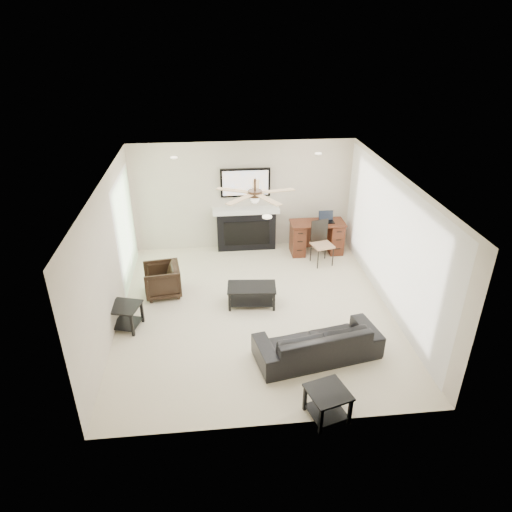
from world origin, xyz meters
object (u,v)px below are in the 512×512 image
at_px(armchair, 162,280).
at_px(coffee_table, 252,295).
at_px(sofa, 318,341).
at_px(fireplace_unit, 246,211).
at_px(desk, 317,237).

bearing_deg(armchair, coffee_table, 64.25).
bearing_deg(sofa, fireplace_unit, -89.81).
bearing_deg(coffee_table, fireplace_unit, 92.47).
bearing_deg(fireplace_unit, sofa, -78.76).
height_order(sofa, coffee_table, sofa).
height_order(fireplace_unit, desk, fireplace_unit).
height_order(sofa, armchair, armchair).
xyz_separation_m(sofa, coffee_table, (-0.90, 1.60, -0.09)).
relative_size(sofa, fireplace_unit, 1.04).
xyz_separation_m(sofa, armchair, (-2.60, 2.15, 0.03)).
relative_size(sofa, desk, 1.62).
xyz_separation_m(coffee_table, desk, (1.69, 2.03, 0.18)).
bearing_deg(armchair, sofa, 42.59).
distance_m(coffee_table, desk, 2.65).
height_order(armchair, coffee_table, armchair).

